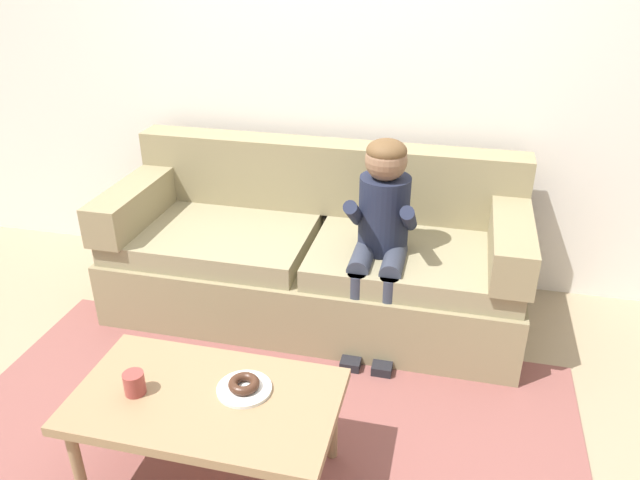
% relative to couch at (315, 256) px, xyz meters
% --- Properties ---
extents(ground, '(10.00, 10.00, 0.00)m').
position_rel_couch_xyz_m(ground, '(0.01, -0.85, -0.33)').
color(ground, '#9E896B').
extents(wall_back, '(8.00, 0.10, 2.80)m').
position_rel_couch_xyz_m(wall_back, '(0.01, 0.55, 1.07)').
color(wall_back, silver).
rests_on(wall_back, ground).
extents(area_rug, '(2.78, 1.64, 0.01)m').
position_rel_couch_xyz_m(area_rug, '(0.01, -1.10, -0.33)').
color(area_rug, brown).
rests_on(area_rug, ground).
extents(couch, '(2.27, 0.90, 0.92)m').
position_rel_couch_xyz_m(couch, '(0.00, 0.00, 0.00)').
color(couch, '#8C7F5B').
rests_on(couch, ground).
extents(coffee_table, '(1.00, 0.57, 0.44)m').
position_rel_couch_xyz_m(coffee_table, '(-0.09, -1.35, 0.06)').
color(coffee_table, '#937551').
rests_on(coffee_table, ground).
extents(person_child, '(0.34, 0.58, 1.10)m').
position_rel_couch_xyz_m(person_child, '(0.39, -0.20, 0.34)').
color(person_child, '#1E2338').
rests_on(person_child, ground).
extents(plate, '(0.21, 0.21, 0.01)m').
position_rel_couch_xyz_m(plate, '(0.04, -1.28, 0.11)').
color(plate, white).
rests_on(plate, coffee_table).
extents(donut, '(0.12, 0.12, 0.04)m').
position_rel_couch_xyz_m(donut, '(0.04, -1.28, 0.13)').
color(donut, '#422619').
rests_on(donut, plate).
extents(mug, '(0.08, 0.08, 0.09)m').
position_rel_couch_xyz_m(mug, '(-0.36, -1.39, 0.15)').
color(mug, '#993D38').
rests_on(mug, coffee_table).
extents(toy_controller, '(0.23, 0.09, 0.05)m').
position_rel_couch_xyz_m(toy_controller, '(-0.47, -0.84, -0.31)').
color(toy_controller, '#339E56').
rests_on(toy_controller, ground).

